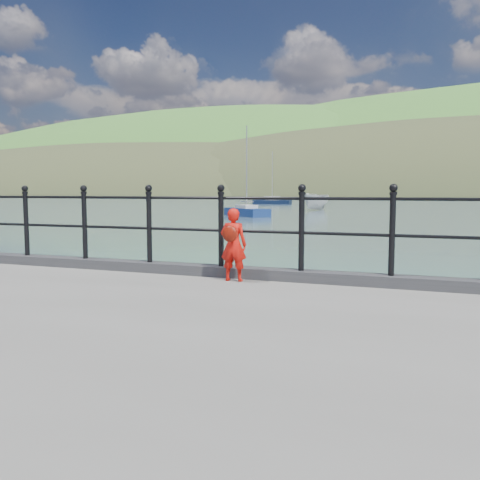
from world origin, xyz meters
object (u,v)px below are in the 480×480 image
at_px(railing, 260,221).
at_px(sailboat_left, 272,202).
at_px(launch_white, 316,202).
at_px(sailboat_port, 247,212).
at_px(child, 233,244).

distance_m(railing, sailboat_left, 78.14).
xyz_separation_m(railing, launch_white, (-9.90, 50.75, -0.83)).
height_order(launch_white, sailboat_port, sailboat_port).
height_order(railing, sailboat_port, sailboat_port).
distance_m(child, launch_white, 51.96).
height_order(railing, launch_white, railing).
height_order(child, sailboat_port, sailboat_port).
height_order(child, launch_white, child).
distance_m(railing, child, 0.53).
xyz_separation_m(child, launch_white, (-9.61, 51.06, -0.52)).
bearing_deg(sailboat_left, launch_white, -62.70).
bearing_deg(railing, child, -131.94).
bearing_deg(sailboat_port, launch_white, 120.49).
height_order(railing, child, railing).
xyz_separation_m(child, sailboat_port, (-12.67, 36.01, -1.18)).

